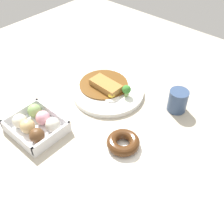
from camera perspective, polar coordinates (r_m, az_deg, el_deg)
The scene contains 5 objects.
ground_plane at distance 0.95m, azimuth -4.79°, elevation 1.13°, with size 1.60×1.60×0.00m, color #B2A893.
curry_plate at distance 1.00m, azimuth -0.97°, elevation 4.75°, with size 0.27×0.27×0.06m.
donut_box at distance 0.89m, azimuth -16.18°, elevation -2.65°, with size 0.18×0.15×0.06m.
chocolate_ring_donut at distance 0.81m, azimuth 2.44°, elevation -6.69°, with size 0.15×0.15×0.03m.
coffee_mug at distance 0.94m, azimuth 14.09°, elevation 2.40°, with size 0.07×0.07×0.08m, color #33476B.
Camera 1 is at (-0.53, 0.47, 0.64)m, focal length 42.08 mm.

